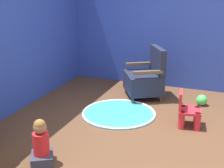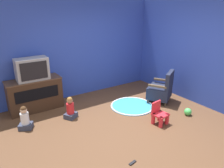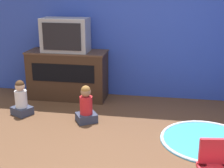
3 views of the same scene
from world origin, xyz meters
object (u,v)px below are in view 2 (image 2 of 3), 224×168
object	(u,v)px
black_armchair	(161,90)
tv_cabinet	(35,94)
yellow_kid_chair	(159,115)
remote_control	(133,163)
television	(32,69)
child_watching_left	(70,109)
child_watching_center	(25,119)
toy_ball	(188,112)

from	to	relation	value
black_armchair	tv_cabinet	bearing A→B (deg)	-55.79
yellow_kid_chair	remote_control	size ratio (longest dim) A/B	3.16
television	yellow_kid_chair	xyz separation A→B (m)	(2.08, -2.21, -0.87)
tv_cabinet	yellow_kid_chair	world-z (taller)	tv_cabinet
child_watching_left	child_watching_center	xyz separation A→B (m)	(-1.00, 0.08, -0.00)
television	child_watching_left	distance (m)	1.33
black_armchair	toy_ball	bearing A→B (deg)	56.21
toy_ball	remote_control	size ratio (longest dim) A/B	1.13
yellow_kid_chair	child_watching_center	world-z (taller)	child_watching_center
television	child_watching_left	world-z (taller)	television
toy_ball	child_watching_left	bearing A→B (deg)	149.02
toy_ball	remote_control	distance (m)	2.26
child_watching_left	toy_ball	size ratio (longest dim) A/B	2.98
tv_cabinet	child_watching_left	distance (m)	1.08
toy_ball	remote_control	world-z (taller)	toy_ball
black_armchair	yellow_kid_chair	world-z (taller)	black_armchair
tv_cabinet	yellow_kid_chair	distance (m)	3.07
child_watching_center	tv_cabinet	bearing A→B (deg)	90.99
tv_cabinet	child_watching_center	xyz separation A→B (m)	(-0.45, -0.83, -0.18)
television	toy_ball	bearing A→B (deg)	-38.21
yellow_kid_chair	child_watching_left	xyz separation A→B (m)	(-1.54, 1.33, 0.03)
yellow_kid_chair	remote_control	xyz separation A→B (m)	(-1.32, -0.71, -0.18)
tv_cabinet	toy_ball	size ratio (longest dim) A/B	7.37
television	tv_cabinet	bearing A→B (deg)	90.00
black_armchair	television	bearing A→B (deg)	-55.19
child_watching_left	child_watching_center	bearing A→B (deg)	143.50
black_armchair	toy_ball	distance (m)	0.99
black_armchair	remote_control	size ratio (longest dim) A/B	5.55
black_armchair	child_watching_center	world-z (taller)	black_armchair
child_watching_center	child_watching_left	bearing A→B (deg)	24.91
child_watching_left	remote_control	xyz separation A→B (m)	(0.22, -2.05, -0.22)
child_watching_center	remote_control	bearing A→B (deg)	-30.53
television	child_watching_center	distance (m)	1.24
yellow_kid_chair	black_armchair	bearing A→B (deg)	35.21
remote_control	yellow_kid_chair	bearing A→B (deg)	16.94
tv_cabinet	black_armchair	size ratio (longest dim) A/B	1.51
black_armchair	child_watching_center	size ratio (longest dim) A/B	1.65
tv_cabinet	remote_control	distance (m)	3.08
toy_ball	black_armchair	bearing A→B (deg)	86.97
black_armchair	child_watching_left	world-z (taller)	black_armchair
child_watching_left	toy_ball	world-z (taller)	child_watching_left
tv_cabinet	black_armchair	xyz separation A→B (m)	(2.99, -1.40, -0.08)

